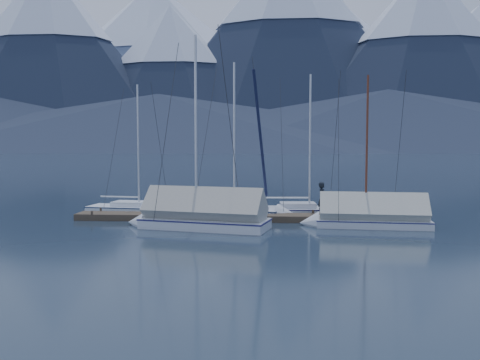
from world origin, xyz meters
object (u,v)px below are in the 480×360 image
sailboat_open_right (317,212)px  sailboat_open_mid (243,213)px  sailboat_covered_near (363,218)px  sailboat_covered_far (194,218)px  person (322,199)px  sailboat_open_left (146,211)px

sailboat_open_right → sailboat_open_mid: bearing=-170.7°
sailboat_open_right → sailboat_covered_near: (1.94, -4.00, 0.26)m
sailboat_open_mid → sailboat_open_right: sailboat_open_mid is taller
sailboat_covered_near → sailboat_covered_far: sailboat_covered_far is taller
sailboat_open_right → person: 2.71m
sailboat_open_left → person: (10.25, -2.58, 1.08)m
sailboat_open_left → sailboat_covered_near: sailboat_open_left is taller
sailboat_covered_near → sailboat_open_left: bearing=161.4°
sailboat_open_right → sailboat_covered_far: sailboat_covered_far is taller
sailboat_open_mid → sailboat_covered_near: bearing=-27.6°
sailboat_open_mid → sailboat_covered_far: 4.82m
sailboat_open_left → sailboat_covered_near: (12.15, -4.08, 0.27)m
sailboat_open_mid → person: sailboat_open_mid is taller
sailboat_covered_near → person: size_ratio=4.72×
sailboat_open_mid → sailboat_covered_near: size_ratio=1.15×
sailboat_covered_far → sailboat_open_right: bearing=37.7°
sailboat_open_right → sailboat_covered_near: sailboat_open_right is taller
sailboat_open_left → sailboat_open_mid: (5.87, -0.79, 0.02)m
sailboat_covered_far → sailboat_open_left: bearing=126.1°
sailboat_covered_far → person: bearing=21.1°
sailboat_open_left → sailboat_open_mid: 5.92m
sailboat_open_left → sailboat_covered_far: bearing=-53.9°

